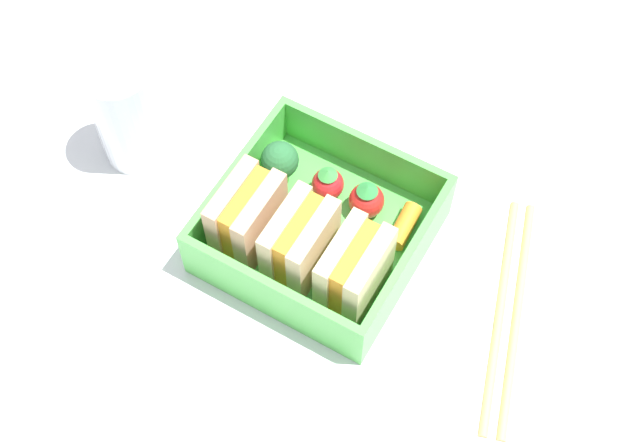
{
  "coord_description": "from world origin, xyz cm",
  "views": [
    {
      "loc": [
        -16.48,
        28.67,
        60.13
      ],
      "look_at": [
        0.0,
        0.0,
        2.7
      ],
      "focal_mm": 50.0,
      "sensor_mm": 36.0,
      "label": 1
    }
  ],
  "objects_px": {
    "strawberry_far_left": "(328,183)",
    "chopstick_pair": "(509,312)",
    "broccoli_floret": "(280,161)",
    "sandwich_left": "(354,271)",
    "sandwich_center": "(247,216)",
    "sandwich_center_left": "(300,243)",
    "drinking_glass": "(130,110)",
    "carrot_stick_far_left": "(404,226)",
    "strawberry_left": "(367,200)"
  },
  "relations": [
    {
      "from": "strawberry_far_left",
      "to": "chopstick_pair",
      "type": "distance_m",
      "value": 0.17
    },
    {
      "from": "broccoli_floret",
      "to": "drinking_glass",
      "type": "relative_size",
      "value": 0.42
    },
    {
      "from": "sandwich_center",
      "to": "broccoli_floret",
      "type": "xyz_separation_m",
      "value": [
        0.01,
        -0.06,
        -0.01
      ]
    },
    {
      "from": "sandwich_left",
      "to": "drinking_glass",
      "type": "relative_size",
      "value": 0.64
    },
    {
      "from": "sandwich_left",
      "to": "strawberry_left",
      "type": "bearing_deg",
      "value": -69.34
    },
    {
      "from": "strawberry_left",
      "to": "drinking_glass",
      "type": "height_order",
      "value": "drinking_glass"
    },
    {
      "from": "sandwich_center_left",
      "to": "drinking_glass",
      "type": "distance_m",
      "value": 0.18
    },
    {
      "from": "carrot_stick_far_left",
      "to": "drinking_glass",
      "type": "bearing_deg",
      "value": 7.47
    },
    {
      "from": "broccoli_floret",
      "to": "chopstick_pair",
      "type": "relative_size",
      "value": 0.22
    },
    {
      "from": "broccoli_floret",
      "to": "strawberry_left",
      "type": "bearing_deg",
      "value": -173.38
    },
    {
      "from": "sandwich_center",
      "to": "carrot_stick_far_left",
      "type": "height_order",
      "value": "sandwich_center"
    },
    {
      "from": "sandwich_center",
      "to": "chopstick_pair",
      "type": "bearing_deg",
      "value": -167.05
    },
    {
      "from": "sandwich_left",
      "to": "broccoli_floret",
      "type": "xyz_separation_m",
      "value": [
        0.1,
        -0.06,
        -0.01
      ]
    },
    {
      "from": "sandwich_center",
      "to": "drinking_glass",
      "type": "bearing_deg",
      "value": -14.52
    },
    {
      "from": "sandwich_center_left",
      "to": "drinking_glass",
      "type": "relative_size",
      "value": 0.64
    },
    {
      "from": "strawberry_left",
      "to": "drinking_glass",
      "type": "bearing_deg",
      "value": 9.35
    },
    {
      "from": "strawberry_left",
      "to": "carrot_stick_far_left",
      "type": "bearing_deg",
      "value": 176.54
    },
    {
      "from": "sandwich_center_left",
      "to": "drinking_glass",
      "type": "bearing_deg",
      "value": -10.88
    },
    {
      "from": "sandwich_center",
      "to": "drinking_glass",
      "type": "distance_m",
      "value": 0.13
    },
    {
      "from": "chopstick_pair",
      "to": "drinking_glass",
      "type": "bearing_deg",
      "value": 2.08
    },
    {
      "from": "strawberry_far_left",
      "to": "broccoli_floret",
      "type": "relative_size",
      "value": 0.76
    },
    {
      "from": "sandwich_center_left",
      "to": "carrot_stick_far_left",
      "type": "height_order",
      "value": "sandwich_center_left"
    },
    {
      "from": "strawberry_far_left",
      "to": "chopstick_pair",
      "type": "relative_size",
      "value": 0.17
    },
    {
      "from": "broccoli_floret",
      "to": "sandwich_center_left",
      "type": "bearing_deg",
      "value": 132.2
    },
    {
      "from": "strawberry_far_left",
      "to": "chopstick_pair",
      "type": "xyz_separation_m",
      "value": [
        -0.16,
        0.02,
        -0.02
      ]
    },
    {
      "from": "broccoli_floret",
      "to": "sandwich_center",
      "type": "bearing_deg",
      "value": 96.92
    },
    {
      "from": "sandwich_left",
      "to": "broccoli_floret",
      "type": "distance_m",
      "value": 0.11
    },
    {
      "from": "drinking_glass",
      "to": "carrot_stick_far_left",
      "type": "bearing_deg",
      "value": -172.53
    },
    {
      "from": "strawberry_left",
      "to": "broccoli_floret",
      "type": "distance_m",
      "value": 0.07
    },
    {
      "from": "strawberry_left",
      "to": "strawberry_far_left",
      "type": "relative_size",
      "value": 1.07
    },
    {
      "from": "carrot_stick_far_left",
      "to": "strawberry_far_left",
      "type": "distance_m",
      "value": 0.07
    },
    {
      "from": "carrot_stick_far_left",
      "to": "strawberry_left",
      "type": "bearing_deg",
      "value": -3.46
    },
    {
      "from": "sandwich_center_left",
      "to": "drinking_glass",
      "type": "xyz_separation_m",
      "value": [
        0.17,
        -0.03,
        0.01
      ]
    },
    {
      "from": "sandwich_center_left",
      "to": "drinking_glass",
      "type": "height_order",
      "value": "drinking_glass"
    },
    {
      "from": "sandwich_left",
      "to": "drinking_glass",
      "type": "height_order",
      "value": "drinking_glass"
    },
    {
      "from": "sandwich_center_left",
      "to": "carrot_stick_far_left",
      "type": "distance_m",
      "value": 0.09
    },
    {
      "from": "sandwich_left",
      "to": "chopstick_pair",
      "type": "relative_size",
      "value": 0.33
    },
    {
      "from": "strawberry_far_left",
      "to": "sandwich_center_left",
      "type": "bearing_deg",
      "value": 101.68
    },
    {
      "from": "sandwich_center",
      "to": "drinking_glass",
      "type": "relative_size",
      "value": 0.64
    },
    {
      "from": "strawberry_left",
      "to": "drinking_glass",
      "type": "xyz_separation_m",
      "value": [
        0.19,
        0.03,
        0.02
      ]
    },
    {
      "from": "sandwich_left",
      "to": "chopstick_pair",
      "type": "xyz_separation_m",
      "value": [
        -0.11,
        -0.04,
        -0.04
      ]
    },
    {
      "from": "strawberry_far_left",
      "to": "drinking_glass",
      "type": "xyz_separation_m",
      "value": [
        0.16,
        0.03,
        0.02
      ]
    },
    {
      "from": "broccoli_floret",
      "to": "chopstick_pair",
      "type": "height_order",
      "value": "broccoli_floret"
    },
    {
      "from": "strawberry_far_left",
      "to": "broccoli_floret",
      "type": "bearing_deg",
      "value": 10.52
    },
    {
      "from": "sandwich_center",
      "to": "chopstick_pair",
      "type": "xyz_separation_m",
      "value": [
        -0.2,
        -0.04,
        -0.04
      ]
    },
    {
      "from": "strawberry_far_left",
      "to": "drinking_glass",
      "type": "relative_size",
      "value": 0.32
    },
    {
      "from": "sandwich_center_left",
      "to": "sandwich_center",
      "type": "relative_size",
      "value": 1.0
    },
    {
      "from": "strawberry_left",
      "to": "drinking_glass",
      "type": "distance_m",
      "value": 0.2
    },
    {
      "from": "carrot_stick_far_left",
      "to": "broccoli_floret",
      "type": "height_order",
      "value": "broccoli_floret"
    },
    {
      "from": "carrot_stick_far_left",
      "to": "strawberry_left",
      "type": "height_order",
      "value": "strawberry_left"
    }
  ]
}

